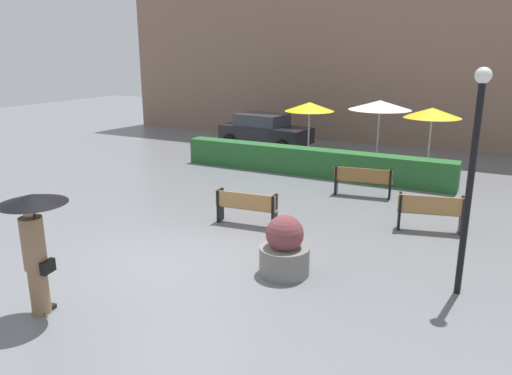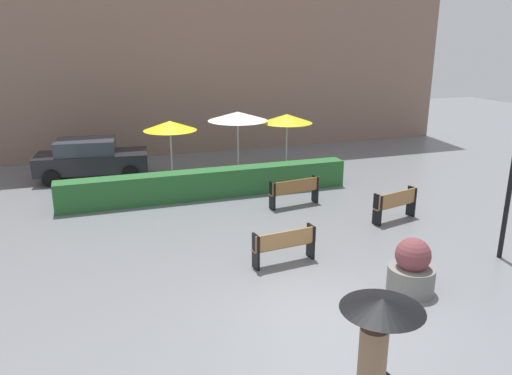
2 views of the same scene
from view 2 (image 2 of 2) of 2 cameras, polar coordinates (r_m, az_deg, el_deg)
name	(u,v)px [view 2 (image 2 of 2)]	position (r m, az deg, el deg)	size (l,w,h in m)	color
ground_plane	(328,318)	(10.30, 8.27, -14.66)	(60.00, 60.00, 0.00)	slate
bench_back_row	(295,190)	(16.33, 4.49, -0.28)	(1.79, 0.58, 0.91)	olive
bench_mid_center	(285,244)	(12.21, 3.32, -6.47)	(1.67, 0.50, 0.88)	#9E7242
bench_far_right	(396,203)	(15.56, 15.78, -1.72)	(1.62, 0.68, 0.94)	#9E7242
pedestrian_with_umbrella	(376,346)	(7.03, 13.63, -17.31)	(1.11, 1.11, 2.16)	#8C6B4C
planter_pot	(412,269)	(11.42, 17.45, -8.93)	(1.02, 1.02, 1.25)	slate
patio_umbrella_yellow	(170,126)	(18.72, -9.85, 7.00)	(1.98, 1.98, 2.40)	silver
patio_umbrella_white	(238,116)	(19.61, -2.11, 8.18)	(2.36, 2.36, 2.57)	silver
patio_umbrella_yellow_far	(287,119)	(20.00, 3.57, 7.90)	(2.04, 2.04, 2.42)	silver
hedge_strip	(209,184)	(17.29, -5.40, 0.45)	(10.09, 0.70, 0.97)	#28602D
building_facade	(174,25)	(24.11, -9.43, 17.93)	(28.00, 1.20, 11.76)	#846656
parked_car	(91,158)	(20.50, -18.44, 3.22)	(4.37, 2.34, 1.57)	black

